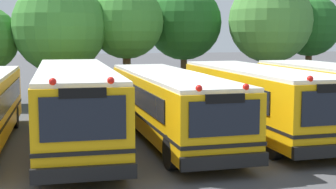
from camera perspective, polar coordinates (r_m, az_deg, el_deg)
The scene contains 9 objects.
ground_plane at distance 18.34m, azimuth 0.32°, elevation -4.96°, with size 160.00×160.00×0.00m, color #424244.
school_bus_1 at distance 17.32m, azimuth -10.72°, elevation -0.86°, with size 2.70×11.57×2.79m.
school_bus_2 at distance 18.01m, azimuth 0.10°, elevation -0.88°, with size 2.62×11.42×2.52m.
school_bus_3 at distance 19.02m, azimuth 10.17°, elevation -0.36°, with size 2.72×10.44×2.66m.
tree_2 at distance 26.86m, azimuth -12.29°, elevation 7.77°, with size 4.99×4.99×6.68m.
tree_3 at distance 27.74m, azimuth -4.85°, elevation 8.32°, with size 4.15×4.15×6.57m.
tree_4 at distance 30.12m, azimuth 1.59°, elevation 8.40°, with size 4.56×4.56×6.79m.
tree_5 at distance 29.67m, azimuth 11.99°, elevation 8.27°, with size 4.89×4.89×7.00m.
tree_6 at distance 31.28m, azimuth 16.14°, elevation 7.81°, with size 3.73×3.73×6.19m.
Camera 1 is at (-4.34, -17.41, 3.80)m, focal length 52.71 mm.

